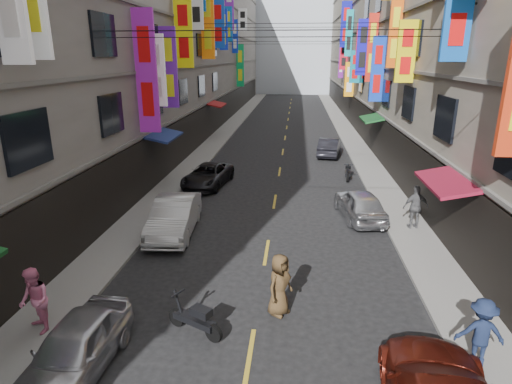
% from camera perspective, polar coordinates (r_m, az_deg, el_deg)
% --- Properties ---
extents(sidewalk_left, '(2.00, 90.00, 0.12)m').
position_cam_1_polar(sidewalk_left, '(40.16, -4.76, 7.44)').
color(sidewalk_left, slate).
rests_on(sidewalk_left, ground).
extents(sidewalk_right, '(2.00, 90.00, 0.12)m').
position_cam_1_polar(sidewalk_right, '(39.86, 12.62, 6.99)').
color(sidewalk_right, slate).
rests_on(sidewalk_right, ground).
extents(building_row_left, '(10.14, 90.00, 19.00)m').
position_cam_1_polar(building_row_left, '(41.07, -13.93, 20.45)').
color(building_row_left, gray).
rests_on(building_row_left, ground).
extents(building_row_right, '(10.14, 90.00, 19.00)m').
position_cam_1_polar(building_row_right, '(40.48, 22.53, 19.72)').
color(building_row_right, gray).
rests_on(building_row_right, ground).
extents(haze_block, '(18.00, 8.00, 22.00)m').
position_cam_1_polar(haze_block, '(88.98, 5.07, 20.12)').
color(haze_block, '#AEB6C1').
rests_on(haze_block, ground).
extents(shop_signage, '(14.00, 55.00, 12.06)m').
position_cam_1_polar(shop_signage, '(31.70, 3.12, 21.09)').
color(shop_signage, '#0F11AF').
rests_on(shop_signage, ground).
extents(street_awnings, '(13.99, 35.20, 0.41)m').
position_cam_1_polar(street_awnings, '(23.39, -0.24, 7.40)').
color(street_awnings, '#144B1D').
rests_on(street_awnings, ground).
extents(overhead_cables, '(14.00, 38.04, 1.24)m').
position_cam_1_polar(overhead_cables, '(26.96, 3.50, 21.11)').
color(overhead_cables, black).
rests_on(overhead_cables, ground).
extents(lane_markings, '(0.12, 80.20, 0.01)m').
position_cam_1_polar(lane_markings, '(36.62, 3.76, 6.37)').
color(lane_markings, gold).
rests_on(lane_markings, ground).
extents(scooter_crossing, '(1.65, 0.96, 1.14)m').
position_cam_1_polar(scooter_crossing, '(12.08, -8.09, -16.46)').
color(scooter_crossing, black).
rests_on(scooter_crossing, ground).
extents(scooter_far_right, '(0.54, 1.80, 1.14)m').
position_cam_1_polar(scooter_far_right, '(26.58, 12.14, 2.61)').
color(scooter_far_right, black).
rests_on(scooter_far_right, ground).
extents(car_left_near, '(1.70, 3.92, 1.32)m').
position_cam_1_polar(car_left_near, '(11.45, -22.99, -18.71)').
color(car_left_near, silver).
rests_on(car_left_near, ground).
extents(car_left_mid, '(1.94, 4.74, 1.53)m').
position_cam_1_polar(car_left_mid, '(18.29, -10.84, -3.19)').
color(car_left_mid, silver).
rests_on(car_left_mid, ground).
extents(car_left_far, '(2.68, 4.69, 1.23)m').
position_cam_1_polar(car_left_far, '(24.79, -6.44, 2.23)').
color(car_left_far, black).
rests_on(car_left_far, ground).
extents(car_right_mid, '(2.28, 4.31, 1.40)m').
position_cam_1_polar(car_right_mid, '(20.16, 13.66, -1.59)').
color(car_right_mid, '#B6B7BB').
rests_on(car_right_mid, ground).
extents(car_right_far, '(2.01, 4.29, 1.36)m').
position_cam_1_polar(car_right_far, '(32.63, 9.70, 5.96)').
color(car_right_far, '#23232A').
rests_on(car_right_far, ground).
extents(pedestrian_lfar, '(1.07, 1.05, 1.83)m').
position_cam_1_polar(pedestrian_lfar, '(12.98, -27.44, -12.78)').
color(pedestrian_lfar, pink).
rests_on(pedestrian_lfar, sidewalk_left).
extents(pedestrian_rnear, '(1.16, 0.66, 1.73)m').
position_cam_1_polar(pedestrian_rnear, '(11.84, 27.78, -16.20)').
color(pedestrian_rnear, '#151F3B').
rests_on(pedestrian_rnear, sidewalk_right).
extents(pedestrian_rfar, '(1.20, 0.82, 1.89)m').
position_cam_1_polar(pedestrian_rfar, '(19.38, 20.51, -1.89)').
color(pedestrian_rfar, '#555557').
rests_on(pedestrian_rfar, sidewalk_right).
extents(pedestrian_crossing, '(1.03, 1.11, 1.87)m').
position_cam_1_polar(pedestrian_crossing, '(12.55, 3.16, -12.23)').
color(pedestrian_crossing, '#47331C').
rests_on(pedestrian_crossing, ground).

